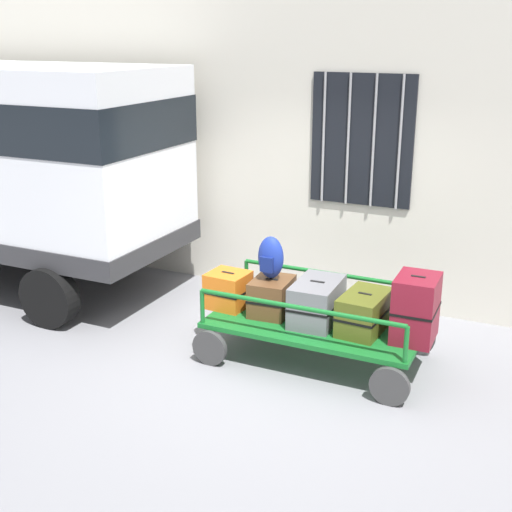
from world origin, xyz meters
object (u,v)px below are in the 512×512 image
suitcase_center_bottom (317,302)px  suitcase_midright_bottom (364,312)px  suitcase_midleft_bottom (272,296)px  backpack (271,258)px  luggage_cart (316,328)px  suitcase_right_bottom (416,308)px  suitcase_left_bottom (228,290)px

suitcase_center_bottom → suitcase_midright_bottom: bearing=-1.2°
suitcase_midleft_bottom → backpack: bearing=143.1°
luggage_cart → suitcase_midright_bottom: size_ratio=3.34×
suitcase_center_bottom → suitcase_midright_bottom: 0.49m
luggage_cart → suitcase_right_bottom: (0.98, 0.01, 0.38)m
suitcase_midleft_bottom → suitcase_midright_bottom: (0.98, -0.01, 0.00)m
suitcase_midright_bottom → suitcase_right_bottom: bearing=1.0°
luggage_cart → suitcase_left_bottom: suitcase_left_bottom is taller
suitcase_midleft_bottom → suitcase_midright_bottom: suitcase_midright_bottom is taller
luggage_cart → backpack: backpack is taller
luggage_cart → backpack: size_ratio=4.98×
suitcase_center_bottom → backpack: bearing=178.6°
suitcase_center_bottom → backpack: size_ratio=1.57×
suitcase_midright_bottom → luggage_cart: bearing=-180.0°
luggage_cart → suitcase_left_bottom: size_ratio=5.03×
suitcase_left_bottom → suitcase_midleft_bottom: size_ratio=0.85×
luggage_cart → suitcase_midleft_bottom: (-0.49, 0.01, 0.26)m
luggage_cart → suitcase_right_bottom: suitcase_right_bottom is taller
suitcase_left_bottom → backpack: backpack is taller
suitcase_left_bottom → backpack: (0.47, 0.04, 0.41)m
suitcase_midright_bottom → backpack: size_ratio=1.49×
suitcase_left_bottom → backpack: size_ratio=0.99×
suitcase_left_bottom → suitcase_center_bottom: 0.98m
backpack → luggage_cart: bearing=-2.6°
backpack → suitcase_midleft_bottom: bearing=-36.9°
suitcase_center_bottom → suitcase_right_bottom: 0.98m
suitcase_left_bottom → suitcase_right_bottom: (1.96, 0.03, 0.13)m
suitcase_left_bottom → suitcase_center_bottom: suitcase_center_bottom is taller
suitcase_midright_bottom → suitcase_left_bottom: bearing=-179.2°
suitcase_left_bottom → suitcase_midright_bottom: 1.47m
suitcase_right_bottom → luggage_cart: bearing=-179.5°
luggage_cart → suitcase_left_bottom: 1.01m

